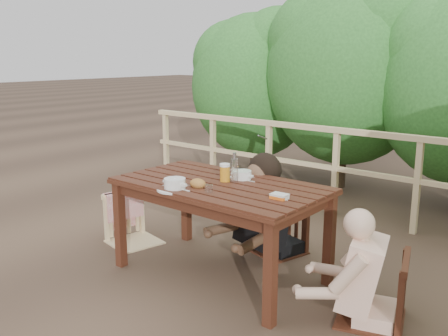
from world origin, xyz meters
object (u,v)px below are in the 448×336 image
Objects in this scene: bread_roll at (198,184)px; chair_far at (278,206)px; chair_left at (133,198)px; butter_tub at (279,197)px; beer_glass at (225,173)px; table at (220,230)px; bottle at (234,168)px; soup_near at (175,184)px; diner_right at (381,232)px; woman at (280,176)px; soup_far at (242,176)px; chair_right at (375,257)px; tumbler at (209,189)px.

chair_far is at bearing 80.97° from bread_roll.
butter_tub is (1.71, -0.09, 0.35)m from chair_left.
bread_roll is at bearing -100.76° from beer_glass.
chair_far is at bearing 82.47° from table.
beer_glass is 0.09m from bottle.
soup_near is (-0.16, -0.35, 0.43)m from table.
diner_right is 9.43× the size of bread_roll.
diner_right reaches higher than soup_near.
chair_left is 1.75m from butter_tub.
chair_far is 0.61× the size of woman.
table is 6.48× the size of soup_far.
soup_far is 0.43m from bread_roll.
beer_glass is at bearing -76.13° from chair_left.
bottle is (-1.20, -0.00, 0.44)m from chair_right.
beer_glass reaches higher than soup_near.
butter_tub is (0.52, -0.81, 0.08)m from woman.
chair_left is 3.23× the size of soup_near.
beer_glass reaches higher than chair_left.
chair_left is at bearing -134.87° from chair_far.
bread_roll is at bearing -105.10° from soup_far.
chair_left reaches higher than bread_roll.
soup_far reaches higher than table.
bottle reaches higher than beer_glass.
bottle is (0.23, 0.45, 0.08)m from soup_near.
butter_tub is (-0.68, -0.18, 0.15)m from diner_right.
woman is 1.11× the size of diner_right.
woman is 0.95m from bread_roll.
chair_left is 0.62× the size of woman.
diner_right reaches higher than chair_right.
bread_roll is (-0.11, -0.42, -0.00)m from soup_far.
butter_tub is at bearing 10.97° from bread_roll.
bread_roll is (1.05, -0.22, 0.36)m from chair_left.
diner_right reaches higher than chair_far.
woman is at bearing 87.55° from bottle.
diner_right is (0.03, 0.00, 0.19)m from chair_right.
soup_far is 3.57× the size of tumbler.
chair_right is 1.35m from woman.
soup_near is 0.18m from bread_roll.
chair_right is (2.37, 0.09, 0.01)m from chair_left.
diner_right is (1.29, 0.10, 0.26)m from table.
chair_left reaches higher than soup_far.
beer_glass is (0.05, 0.27, 0.04)m from bread_roll.
tumbler is at bearing -70.75° from beer_glass.
chair_far is 0.76m from bottle.
chair_left is 12.45× the size of tumbler.
table is at bearing 75.89° from bread_roll.
chair_left is at bearing 75.34° from diner_right.
soup_far is at bearing -111.82° from chair_right.
diner_right reaches higher than tumbler.
tumbler is (0.11, -0.33, -0.04)m from beer_glass.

